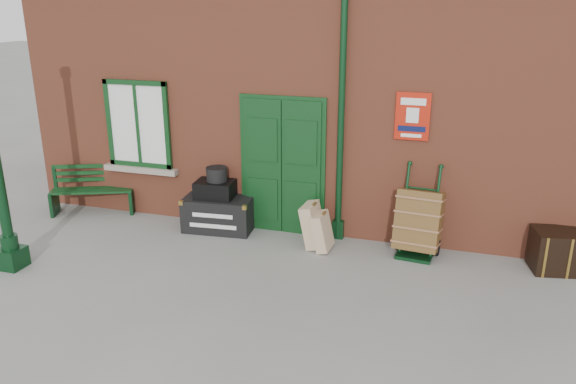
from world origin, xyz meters
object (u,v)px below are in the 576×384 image
at_px(porter_trolley, 419,221).
at_px(dark_trunk, 563,251).
at_px(houdini_trunk, 219,214).
at_px(bench, 93,188).

bearing_deg(porter_trolley, dark_trunk, 6.11).
xyz_separation_m(houdini_trunk, porter_trolley, (3.26, 0.03, 0.24)).
distance_m(houdini_trunk, porter_trolley, 3.26).
height_order(bench, porter_trolley, porter_trolley).
bearing_deg(porter_trolley, houdini_trunk, -174.12).
distance_m(bench, porter_trolley, 5.77).
height_order(houdini_trunk, porter_trolley, porter_trolley).
xyz_separation_m(bench, houdini_trunk, (2.52, -0.12, -0.16)).
distance_m(houdini_trunk, dark_trunk, 5.27).
xyz_separation_m(bench, porter_trolley, (5.77, -0.09, 0.07)).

